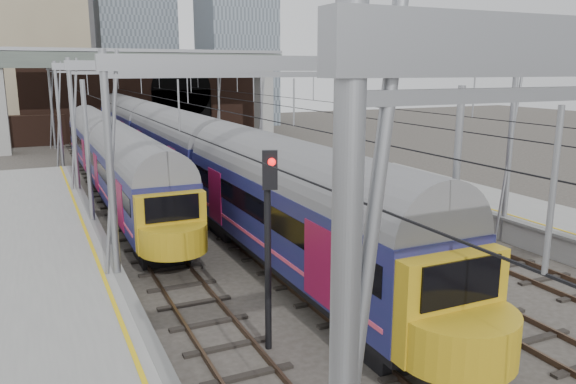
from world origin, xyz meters
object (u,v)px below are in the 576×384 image
train_main (150,134)px  train_second (112,156)px  signal_near_left (269,229)px  signal_near_centre (463,254)px

train_main → train_second: size_ratio=2.25×
signal_near_left → train_second: bearing=115.7°
train_main → signal_near_left: 30.30m
train_second → signal_near_left: size_ratio=5.56×
signal_near_left → train_main: bearing=107.3°
train_main → signal_near_centre: train_main is taller
train_main → train_second: (-4.00, -8.71, -0.21)m
train_second → signal_near_left: bearing=-87.2°
train_second → train_main: bearing=65.3°
train_main → train_second: 9.59m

